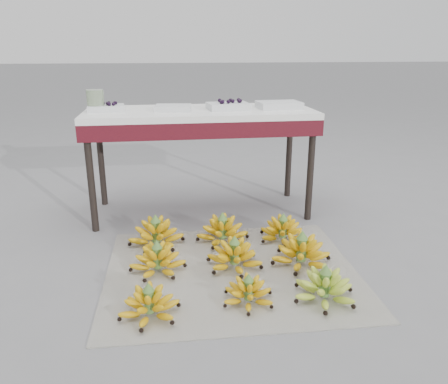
{
  "coord_description": "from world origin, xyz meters",
  "views": [
    {
      "loc": [
        -0.38,
        -1.94,
        1.08
      ],
      "look_at": [
        -0.05,
        0.37,
        0.3
      ],
      "focal_mm": 35.0,
      "sensor_mm": 36.0,
      "label": 1
    }
  ],
  "objects": [
    {
      "name": "vendor_table",
      "position": [
        -0.14,
        0.87,
        0.62
      ],
      "size": [
        1.45,
        0.58,
        0.7
      ],
      "color": "black",
      "rests_on": "ground"
    },
    {
      "name": "bunch_mid_left",
      "position": [
        -0.44,
        0.05,
        0.06
      ],
      "size": [
        0.28,
        0.28,
        0.17
      ],
      "rotation": [
        0.0,
        0.0,
        -0.03
      ],
      "color": "#E6B30B",
      "rests_on": "newspaper_mat"
    },
    {
      "name": "glass_jar",
      "position": [
        -0.79,
        0.89,
        0.76
      ],
      "size": [
        0.13,
        0.13,
        0.13
      ],
      "primitive_type": "cylinder",
      "rotation": [
        0.0,
        0.0,
        0.22
      ],
      "color": "beige",
      "rests_on": "vendor_table"
    },
    {
      "name": "tray_far_left",
      "position": [
        -0.72,
        0.89,
        0.72
      ],
      "size": [
        0.24,
        0.18,
        0.06
      ],
      "color": "silver",
      "rests_on": "vendor_table"
    },
    {
      "name": "bunch_mid_right",
      "position": [
        0.3,
        0.02,
        0.07
      ],
      "size": [
        0.34,
        0.34,
        0.19
      ],
      "rotation": [
        0.0,
        0.0,
        -0.1
      ],
      "color": "#E6B30B",
      "rests_on": "newspaper_mat"
    },
    {
      "name": "ground",
      "position": [
        0.0,
        0.0,
        0.0
      ],
      "size": [
        60.0,
        60.0,
        0.0
      ],
      "primitive_type": "plane",
      "color": "slate",
      "rests_on": "ground"
    },
    {
      "name": "newspaper_mat",
      "position": [
        -0.07,
        -0.0,
        0.0
      ],
      "size": [
        1.27,
        1.08,
        0.01
      ],
      "primitive_type": "cube",
      "rotation": [
        0.0,
        0.0,
        -0.02
      ],
      "color": "silver",
      "rests_on": "ground"
    },
    {
      "name": "bunch_front_center",
      "position": [
        -0.04,
        -0.3,
        0.05
      ],
      "size": [
        0.26,
        0.26,
        0.14
      ],
      "rotation": [
        0.0,
        0.0,
        0.1
      ],
      "color": "#E6B30B",
      "rests_on": "newspaper_mat"
    },
    {
      "name": "bunch_back_center",
      "position": [
        -0.06,
        0.36,
        0.07
      ],
      "size": [
        0.33,
        0.33,
        0.18
      ],
      "rotation": [
        0.0,
        0.0,
        -0.13
      ],
      "color": "#E6B30B",
      "rests_on": "newspaper_mat"
    },
    {
      "name": "bunch_front_left",
      "position": [
        -0.47,
        -0.34,
        0.06
      ],
      "size": [
        0.28,
        0.28,
        0.16
      ],
      "rotation": [
        0.0,
        0.0,
        0.07
      ],
      "color": "#E6B30B",
      "rests_on": "newspaper_mat"
    },
    {
      "name": "tray_right",
      "position": [
        0.04,
        0.85,
        0.72
      ],
      "size": [
        0.28,
        0.21,
        0.07
      ],
      "color": "silver",
      "rests_on": "vendor_table"
    },
    {
      "name": "bunch_back_right",
      "position": [
        0.28,
        0.32,
        0.06
      ],
      "size": [
        0.32,
        0.32,
        0.17
      ],
      "rotation": [
        0.0,
        0.0,
        0.19
      ],
      "color": "#E6B30B",
      "rests_on": "newspaper_mat"
    },
    {
      "name": "tray_far_right",
      "position": [
        0.38,
        0.86,
        0.72
      ],
      "size": [
        0.29,
        0.21,
        0.04
      ],
      "color": "silver",
      "rests_on": "vendor_table"
    },
    {
      "name": "tray_left",
      "position": [
        -0.31,
        0.84,
        0.72
      ],
      "size": [
        0.24,
        0.18,
        0.04
      ],
      "color": "silver",
      "rests_on": "vendor_table"
    },
    {
      "name": "bunch_front_right",
      "position": [
        0.3,
        -0.32,
        0.07
      ],
      "size": [
        0.35,
        0.35,
        0.17
      ],
      "rotation": [
        0.0,
        0.0,
        -0.28
      ],
      "color": "#87A227",
      "rests_on": "newspaper_mat"
    },
    {
      "name": "bunch_back_left",
      "position": [
        -0.44,
        0.36,
        0.07
      ],
      "size": [
        0.4,
        0.4,
        0.19
      ],
      "rotation": [
        0.0,
        0.0,
        -0.42
      ],
      "color": "#E6B30B",
      "rests_on": "newspaper_mat"
    },
    {
      "name": "bunch_mid_center",
      "position": [
        -0.05,
        0.04,
        0.07
      ],
      "size": [
        0.34,
        0.34,
        0.18
      ],
      "rotation": [
        0.0,
        0.0,
        0.21
      ],
      "color": "#E6B30B",
      "rests_on": "newspaper_mat"
    }
  ]
}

